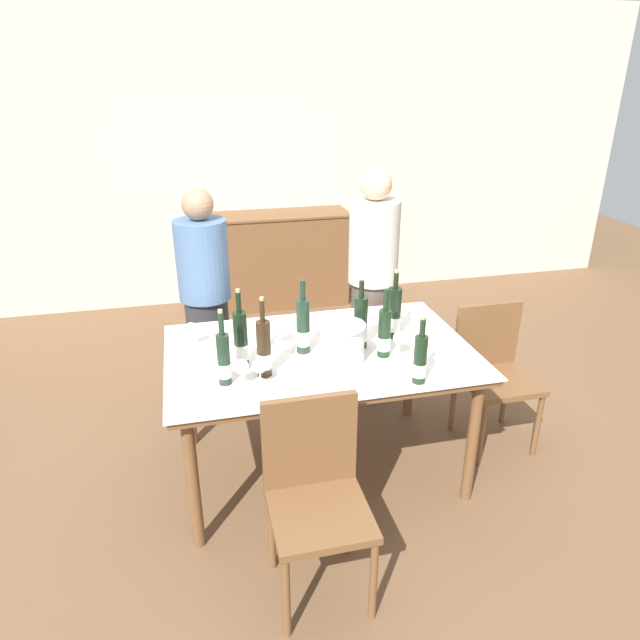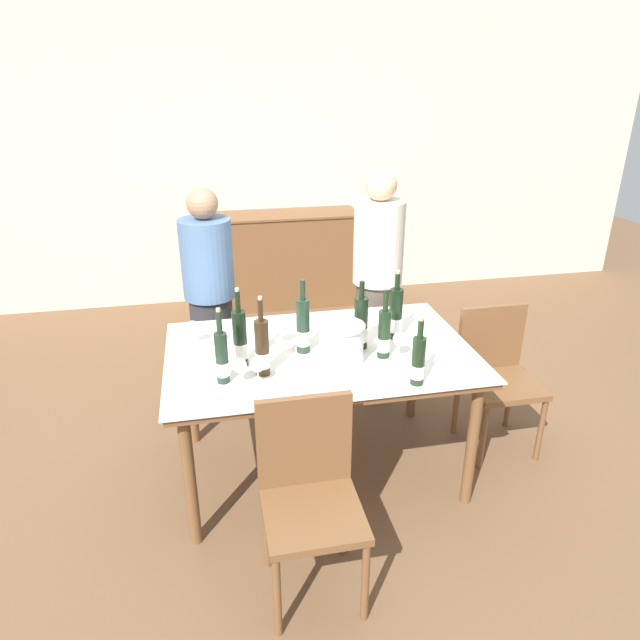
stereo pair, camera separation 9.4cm
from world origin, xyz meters
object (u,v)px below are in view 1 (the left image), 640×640
(dining_table, at_px, (320,362))
(wine_glass_5, at_px, (279,328))
(sideboard_cabinet, at_px, (278,259))
(chair_right_end, at_px, (493,365))
(wine_bottle_2, at_px, (264,350))
(wine_bottle_7, at_px, (360,324))
(wine_glass_0, at_px, (400,339))
(chair_near_front, at_px, (315,486))
(person_guest_left, at_px, (372,289))
(wine_bottle_1, at_px, (241,341))
(wine_glass_4, at_px, (211,330))
(wine_bottle_6, at_px, (394,314))
(person_host, at_px, (206,306))
(wine_bottle_5, at_px, (303,327))
(wine_glass_2, at_px, (242,368))
(wine_glass_3, at_px, (260,367))
(wine_bottle_0, at_px, (384,334))
(wine_bottle_4, at_px, (224,360))
(wine_bottle_3, at_px, (420,360))
(wine_glass_1, at_px, (191,330))
(ice_bucket, at_px, (342,342))

(dining_table, bearing_deg, wine_glass_5, 148.63)
(sideboard_cabinet, relative_size, chair_right_end, 1.59)
(wine_bottle_2, bearing_deg, wine_bottle_7, 18.85)
(dining_table, height_order, wine_glass_0, wine_glass_0)
(sideboard_cabinet, height_order, wine_bottle_2, wine_bottle_2)
(chair_near_front, distance_m, person_guest_left, 1.73)
(wine_bottle_2, relative_size, wine_glass_5, 2.80)
(wine_bottle_1, height_order, chair_near_front, wine_bottle_1)
(wine_glass_0, distance_m, wine_glass_4, 1.01)
(dining_table, height_order, wine_glass_5, wine_glass_5)
(wine_bottle_6, distance_m, person_host, 1.27)
(wine_bottle_1, relative_size, wine_bottle_5, 1.03)
(wine_glass_2, bearing_deg, wine_bottle_5, 37.51)
(wine_bottle_1, relative_size, wine_glass_3, 3.05)
(wine_bottle_0, height_order, chair_near_front, wine_bottle_0)
(sideboard_cabinet, bearing_deg, dining_table, -94.64)
(wine_bottle_2, bearing_deg, wine_glass_3, -111.70)
(wine_bottle_0, distance_m, person_guest_left, 0.94)
(wine_bottle_0, bearing_deg, wine_glass_5, 153.22)
(wine_bottle_0, xyz_separation_m, person_guest_left, (0.24, 0.90, -0.10))
(dining_table, height_order, chair_right_end, chair_right_end)
(wine_glass_4, bearing_deg, chair_right_end, -3.24)
(wine_bottle_7, xyz_separation_m, person_host, (-0.78, 0.85, -0.16))
(wine_glass_0, xyz_separation_m, wine_glass_3, (-0.75, -0.12, -0.01))
(wine_bottle_2, bearing_deg, person_host, 102.46)
(wine_bottle_0, bearing_deg, wine_bottle_7, 124.62)
(sideboard_cabinet, distance_m, wine_bottle_0, 2.82)
(wine_bottle_4, relative_size, wine_bottle_6, 0.97)
(wine_glass_2, xyz_separation_m, person_host, (-0.11, 1.11, -0.12))
(sideboard_cabinet, relative_size, wine_bottle_2, 3.34)
(wine_bottle_0, xyz_separation_m, wine_bottle_3, (0.07, -0.30, -0.01))
(dining_table, height_order, wine_bottle_2, wine_bottle_2)
(wine_glass_1, height_order, chair_right_end, wine_glass_1)
(wine_glass_5, distance_m, person_host, 0.82)
(ice_bucket, height_order, wine_bottle_3, wine_bottle_3)
(wine_bottle_0, relative_size, chair_near_front, 0.41)
(wine_glass_0, bearing_deg, person_guest_left, 80.15)
(wine_bottle_1, bearing_deg, wine_glass_3, -73.02)
(sideboard_cabinet, bearing_deg, wine_bottle_0, -88.01)
(wine_bottle_5, bearing_deg, ice_bucket, -42.85)
(dining_table, xyz_separation_m, wine_glass_4, (-0.56, 0.18, 0.18))
(wine_glass_3, bearing_deg, wine_glass_4, 113.55)
(dining_table, bearing_deg, wine_glass_1, 161.96)
(wine_glass_2, xyz_separation_m, wine_glass_3, (0.08, -0.02, 0.00))
(sideboard_cabinet, distance_m, dining_table, 2.67)
(wine_glass_2, distance_m, chair_near_front, 0.65)
(wine_bottle_4, distance_m, person_host, 1.09)
(wine_bottle_1, bearing_deg, dining_table, 9.81)
(wine_bottle_3, distance_m, wine_bottle_4, 0.93)
(wine_bottle_6, relative_size, person_host, 0.26)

